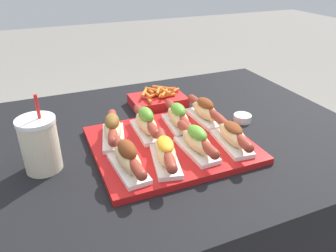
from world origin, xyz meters
TOP-DOWN VIEW (x-y plane):
  - patio_table at (0.00, 0.00)m, footprint 1.27×0.89m
  - serving_tray at (0.02, -0.08)m, footprint 0.43×0.37m
  - hot_dog_0 at (-0.13, -0.17)m, footprint 0.07×0.20m
  - hot_dog_1 at (-0.03, -0.18)m, footprint 0.09×0.20m
  - hot_dog_2 at (0.06, -0.16)m, footprint 0.07×0.20m
  - hot_dog_3 at (0.17, -0.17)m, footprint 0.07×0.20m
  - hot_dog_4 at (-0.13, -0.01)m, footprint 0.09×0.19m
  - hot_dog_5 at (-0.03, -0.01)m, footprint 0.06×0.20m
  - hot_dog_6 at (0.07, -0.01)m, footprint 0.07×0.20m
  - hot_dog_7 at (0.17, 0.00)m, footprint 0.07×0.20m
  - sauce_bowl at (0.30, -0.03)m, footprint 0.06×0.06m
  - drink_cup at (-0.32, -0.06)m, footprint 0.09×0.09m
  - fries_basket at (0.09, 0.20)m, footprint 0.19×0.13m

SIDE VIEW (x-z plane):
  - patio_table at x=0.00m, z-range 0.00..0.74m
  - serving_tray at x=0.02m, z-range 0.74..0.76m
  - sauce_bowl at x=0.30m, z-range 0.75..0.77m
  - fries_basket at x=0.09m, z-range 0.73..0.80m
  - hot_dog_3 at x=0.17m, z-range 0.76..0.83m
  - hot_dog_1 at x=-0.03m, z-range 0.76..0.83m
  - hot_dog_7 at x=0.17m, z-range 0.76..0.83m
  - hot_dog_2 at x=0.06m, z-range 0.76..0.83m
  - hot_dog_6 at x=0.07m, z-range 0.76..0.83m
  - hot_dog_4 at x=-0.13m, z-range 0.76..0.84m
  - hot_dog_5 at x=-0.03m, z-range 0.76..0.84m
  - hot_dog_0 at x=-0.13m, z-range 0.76..0.84m
  - drink_cup at x=-0.32m, z-range 0.71..0.92m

